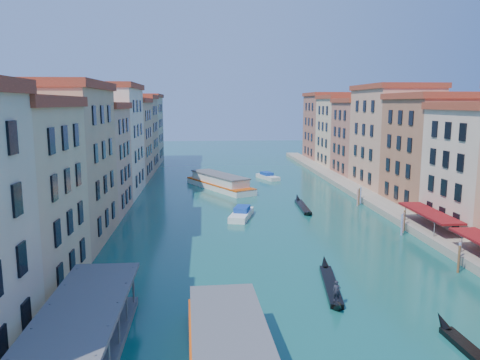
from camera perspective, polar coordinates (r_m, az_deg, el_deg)
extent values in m
cube|color=#D7B581|center=(47.40, -27.25, -2.45)|extent=(12.00, 15.00, 17.00)
cube|color=tan|center=(62.09, -21.68, 1.42)|extent=(12.00, 17.00, 19.00)
cube|color=maroon|center=(61.63, -22.25, 10.67)|extent=(12.80, 17.40, 1.00)
cube|color=tan|center=(77.06, -18.27, 2.09)|extent=(12.00, 14.00, 16.50)
cube|color=maroon|center=(76.53, -18.60, 8.60)|extent=(12.80, 14.40, 1.00)
cube|color=beige|center=(92.43, -15.99, 4.42)|extent=(12.00, 18.00, 20.00)
cube|color=maroon|center=(92.19, -16.29, 10.93)|extent=(12.80, 18.40, 1.00)
cube|color=tan|center=(109.18, -14.21, 4.53)|extent=(12.00, 16.00, 17.50)
cube|color=maroon|center=(108.85, -14.40, 9.39)|extent=(12.80, 16.40, 1.00)
cube|color=tan|center=(124.41, -13.03, 5.36)|extent=(12.00, 15.00, 18.50)
cube|color=maroon|center=(124.16, -13.19, 9.85)|extent=(12.80, 15.40, 1.00)
cube|color=tan|center=(140.21, -12.07, 5.92)|extent=(12.00, 17.00, 19.00)
cube|color=maroon|center=(140.01, -12.21, 10.00)|extent=(12.80, 17.40, 1.00)
cube|color=#A46243|center=(82.78, 22.60, 2.84)|extent=(12.00, 16.00, 18.00)
cube|color=maroon|center=(82.37, 23.01, 9.41)|extent=(12.80, 16.40, 1.00)
cube|color=tan|center=(98.07, 18.14, 4.58)|extent=(12.00, 18.00, 20.00)
cube|color=maroon|center=(97.85, 18.46, 10.71)|extent=(12.80, 18.40, 1.00)
cube|color=#AB634F|center=(113.53, 14.93, 4.68)|extent=(12.00, 15.00, 17.50)
cube|color=maroon|center=(113.21, 15.13, 9.35)|extent=(12.80, 15.40, 1.00)
cube|color=#DDB38A|center=(128.18, 12.65, 5.49)|extent=(12.00, 16.00, 18.50)
cube|color=maroon|center=(127.94, 12.81, 9.84)|extent=(12.80, 16.40, 1.00)
cube|color=#A15C49|center=(143.98, 10.73, 6.14)|extent=(12.00, 17.00, 19.50)
cube|color=maroon|center=(143.81, 10.86, 10.22)|extent=(12.80, 17.40, 1.00)
cube|color=gray|center=(90.90, 14.62, -1.65)|extent=(4.00, 140.00, 1.00)
cylinder|color=#5E5E60|center=(57.87, 25.36, -7.47)|extent=(0.12, 0.12, 3.00)
cube|color=maroon|center=(67.00, 22.11, -3.72)|extent=(3.20, 12.60, 0.25)
cylinder|color=#5E5E60|center=(63.10, 22.58, -5.93)|extent=(0.12, 0.12, 3.00)
cylinder|color=#5E5E60|center=(70.43, 19.49, -4.21)|extent=(0.12, 0.12, 3.00)
cube|color=#5E5E60|center=(36.59, -18.21, -18.90)|extent=(5.00, 16.00, 0.60)
cube|color=#5E5E60|center=(35.21, -18.48, -14.29)|extent=(5.40, 16.40, 0.30)
cylinder|color=brown|center=(53.84, 25.10, -8.90)|extent=(0.24, 0.24, 3.20)
cylinder|color=brown|center=(54.95, 25.14, -8.54)|extent=(0.24, 0.24, 3.20)
cylinder|color=brown|center=(56.07, 25.17, -8.19)|extent=(0.24, 0.24, 3.20)
cylinder|color=brown|center=(65.84, 19.12, -5.29)|extent=(0.24, 0.24, 3.20)
cylinder|color=brown|center=(66.96, 19.25, -5.06)|extent=(0.24, 0.24, 3.20)
cylinder|color=brown|center=(68.08, 19.38, -4.83)|extent=(0.24, 0.24, 3.20)
cylinder|color=brown|center=(82.20, 14.14, -2.21)|extent=(0.24, 0.24, 3.20)
cylinder|color=brown|center=(83.32, 14.32, -2.06)|extent=(0.24, 0.24, 3.20)
cylinder|color=brown|center=(84.44, 14.49, -1.92)|extent=(0.24, 0.24, 3.20)
cylinder|color=brown|center=(36.80, -22.25, -17.22)|extent=(0.24, 0.24, 3.20)
cylinder|color=brown|center=(40.25, -20.48, -14.75)|extent=(0.24, 0.24, 3.20)
cube|color=#5E5E60|center=(28.99, -0.80, -19.78)|extent=(5.56, 18.80, 0.28)
cube|color=white|center=(95.97, -2.52, -0.71)|extent=(13.72, 20.27, 1.23)
cube|color=white|center=(95.75, -2.52, 0.07)|extent=(11.34, 16.41, 1.64)
cube|color=#5E5E60|center=(95.60, -2.53, 0.65)|extent=(11.85, 17.00, 0.26)
cube|color=#D24B0C|center=(95.87, -2.52, -0.38)|extent=(13.77, 20.29, 0.26)
cube|color=black|center=(46.33, 10.98, -12.50)|extent=(2.59, 9.69, 0.48)
cone|color=black|center=(51.16, 10.28, -9.86)|extent=(1.27, 2.27, 1.80)
cone|color=black|center=(41.33, 11.90, -14.85)|extent=(1.22, 1.90, 1.58)
imported|color=#24242F|center=(42.18, 11.70, -13.13)|extent=(0.73, 0.54, 1.84)
cone|color=black|center=(41.00, 23.44, -15.58)|extent=(0.95, 1.99, 1.63)
cube|color=black|center=(78.83, 7.66, -3.27)|extent=(1.64, 10.07, 0.50)
cone|color=black|center=(84.11, 7.03, -2.17)|extent=(1.10, 2.28, 1.87)
cone|color=black|center=(73.41, 8.39, -3.98)|extent=(1.08, 1.89, 1.65)
cube|color=white|center=(71.73, 0.17, -4.28)|extent=(4.57, 8.40, 0.92)
cube|color=#133D9E|center=(72.09, 0.25, -3.55)|extent=(2.90, 3.86, 0.80)
cube|color=silver|center=(108.46, 3.41, 0.34)|extent=(4.95, 7.87, 0.86)
cube|color=#133D9E|center=(108.81, 3.28, 0.78)|extent=(2.98, 3.71, 0.75)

